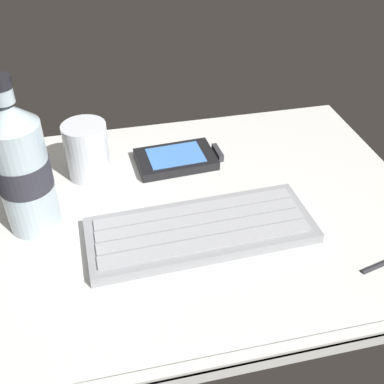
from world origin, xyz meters
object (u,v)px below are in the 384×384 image
(keyboard, at_px, (198,230))
(handheld_device, at_px, (180,158))
(water_bottle, at_px, (22,168))
(juice_cup, at_px, (88,153))

(keyboard, xyz_separation_m, handheld_device, (0.01, 0.17, -0.00))
(water_bottle, bearing_deg, juice_cup, 52.02)
(handheld_device, xyz_separation_m, water_bottle, (-0.21, -0.10, 0.08))
(handheld_device, distance_m, juice_cup, 0.14)
(handheld_device, height_order, juice_cup, juice_cup)
(water_bottle, bearing_deg, handheld_device, 24.81)
(keyboard, height_order, juice_cup, juice_cup)
(handheld_device, distance_m, water_bottle, 0.25)
(keyboard, relative_size, handheld_device, 2.24)
(keyboard, relative_size, juice_cup, 3.46)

